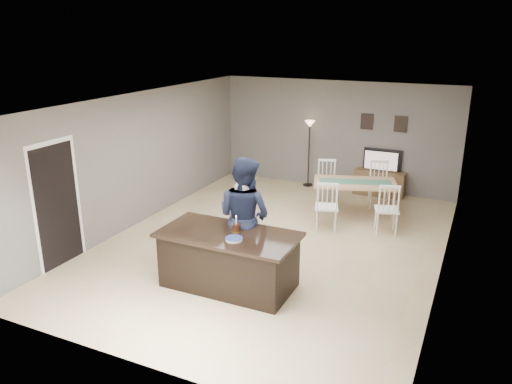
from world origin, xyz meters
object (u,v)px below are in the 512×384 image
at_px(tv_console, 379,183).
at_px(television, 382,160).
at_px(birthday_cake, 236,227).
at_px(plate_stack, 234,239).
at_px(dining_table, 355,188).
at_px(floor_lamp, 309,136).
at_px(man, 244,216).
at_px(kitchen_island, 229,259).
at_px(woman, 242,227).

xyz_separation_m(tv_console, television, (0.00, 0.07, 0.56)).
xyz_separation_m(birthday_cake, plate_stack, (0.13, -0.33, -0.04)).
distance_m(dining_table, floor_lamp, 2.53).
distance_m(plate_stack, floor_lamp, 5.87).
xyz_separation_m(dining_table, floor_lamp, (-1.66, 1.80, 0.65)).
bearing_deg(plate_stack, dining_table, 78.38).
relative_size(plate_stack, dining_table, 0.11).
xyz_separation_m(tv_console, man, (-1.20, -5.02, 0.69)).
distance_m(tv_console, plate_stack, 5.89).
bearing_deg(birthday_cake, man, 99.46).
bearing_deg(kitchen_island, woman, 93.47).
xyz_separation_m(kitchen_island, television, (1.20, 5.64, 0.41)).
relative_size(television, woman, 0.57).
xyz_separation_m(kitchen_island, man, (0.00, 0.55, 0.54)).
height_order(man, birthday_cake, man).
bearing_deg(television, tv_console, 90.00).
distance_m(birthday_cake, plate_stack, 0.36).
xyz_separation_m(kitchen_island, tv_console, (1.20, 5.57, -0.15)).
xyz_separation_m(television, plate_stack, (-1.00, -5.85, 0.06)).
relative_size(television, birthday_cake, 3.54).
bearing_deg(birthday_cake, kitchen_island, -119.51).
bearing_deg(tv_console, television, 90.00).
height_order(tv_console, man, man).
bearing_deg(tv_console, kitchen_island, -102.16).
relative_size(woman, man, 0.81).
bearing_deg(dining_table, television, 66.84).
bearing_deg(floor_lamp, man, -82.78).
height_order(kitchen_island, woman, woman).
height_order(man, plate_stack, man).
xyz_separation_m(man, floor_lamp, (-0.64, 5.04, 0.33)).
distance_m(kitchen_island, plate_stack, 0.55).
xyz_separation_m(tv_console, woman, (-1.23, -5.02, 0.50)).
distance_m(plate_stack, dining_table, 4.09).
bearing_deg(kitchen_island, man, 89.92).
bearing_deg(plate_stack, man, 104.85).
bearing_deg(plate_stack, kitchen_island, 134.43).
distance_m(birthday_cake, floor_lamp, 5.52).
relative_size(man, plate_stack, 7.58).
height_order(tv_console, birthday_cake, birthday_cake).
bearing_deg(plate_stack, tv_console, 80.19).
height_order(man, floor_lamp, man).
bearing_deg(woman, birthday_cake, 88.72).
bearing_deg(television, kitchen_island, 77.99).
xyz_separation_m(man, birthday_cake, (0.07, -0.42, -0.03)).
bearing_deg(man, birthday_cake, 110.64).
bearing_deg(television, floor_lamp, 1.56).
bearing_deg(floor_lamp, television, 1.56).
height_order(plate_stack, dining_table, dining_table).
bearing_deg(man, television, -92.07).
relative_size(television, man, 0.46).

